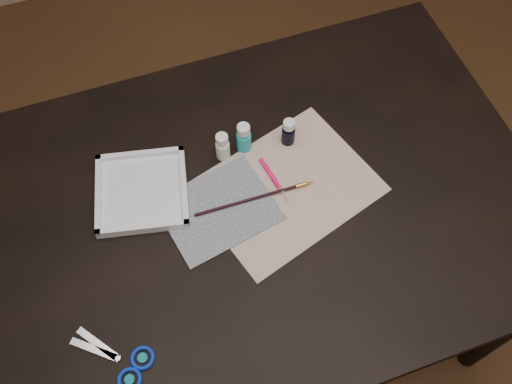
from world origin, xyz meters
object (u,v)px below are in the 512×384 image
object	(u,v)px
paper	(287,188)
paint_bottle_cyan	(244,137)
canvas	(218,209)
paint_bottle_white	(223,146)
scissors	(109,358)
palette_tray	(142,191)
paint_bottle_navy	(288,132)

from	to	relation	value
paper	paint_bottle_cyan	distance (m)	0.15
paper	canvas	world-z (taller)	canvas
canvas	paint_bottle_white	size ratio (longest dim) A/B	3.03
paper	paint_bottle_cyan	bearing A→B (deg)	111.97
scissors	palette_tray	world-z (taller)	palette_tray
paint_bottle_white	scissors	size ratio (longest dim) A/B	0.42
paint_bottle_navy	canvas	bearing A→B (deg)	-150.15
palette_tray	paint_bottle_navy	bearing A→B (deg)	3.73
paper	palette_tray	bearing A→B (deg)	162.93
canvas	palette_tray	size ratio (longest dim) A/B	1.18
palette_tray	scissors	bearing A→B (deg)	-114.02
paper	paint_bottle_cyan	world-z (taller)	paint_bottle_cyan
paint_bottle_white	scissors	world-z (taller)	paint_bottle_white
paint_bottle_cyan	canvas	bearing A→B (deg)	-127.78
paper	paint_bottle_cyan	xyz separation A→B (m)	(-0.06, 0.14, 0.04)
paint_bottle_navy	paint_bottle_cyan	bearing A→B (deg)	170.34
canvas	paper	bearing A→B (deg)	0.73
canvas	paint_bottle_white	distance (m)	0.15
paint_bottle_white	paint_bottle_cyan	bearing A→B (deg)	5.92
canvas	paint_bottle_cyan	bearing A→B (deg)	52.22
paint_bottle_navy	scissors	size ratio (longest dim) A/B	0.40
paint_bottle_navy	palette_tray	world-z (taller)	paint_bottle_navy
paper	scissors	xyz separation A→B (m)	(-0.47, -0.24, 0.00)
paint_bottle_cyan	palette_tray	xyz separation A→B (m)	(-0.26, -0.04, -0.03)
canvas	palette_tray	distance (m)	0.18
canvas	scissors	bearing A→B (deg)	-141.33
scissors	palette_tray	size ratio (longest dim) A/B	0.93
paint_bottle_navy	scissors	world-z (taller)	paint_bottle_navy
canvas	paint_bottle_cyan	distance (m)	0.18
paint_bottle_white	palette_tray	world-z (taller)	paint_bottle_white
paint_bottle_cyan	paper	bearing A→B (deg)	-68.03
paint_bottle_white	paint_bottle_navy	distance (m)	0.16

